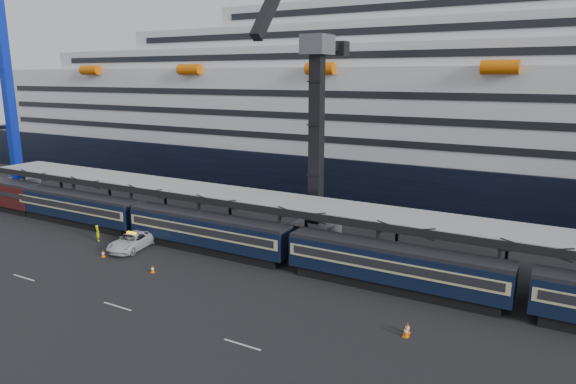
{
  "coord_description": "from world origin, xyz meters",
  "views": [
    {
      "loc": [
        4.4,
        -30.05,
        17.91
      ],
      "look_at": [
        -18.37,
        10.0,
        7.42
      ],
      "focal_mm": 32.0,
      "sensor_mm": 36.0,
      "label": 1
    }
  ],
  "objects": [
    {
      "name": "worker",
      "position": [
        -40.68,
        6.66,
        0.92
      ],
      "size": [
        0.79,
        0.67,
        1.83
      ],
      "primitive_type": "imported",
      "rotation": [
        0.0,
        0.0,
        2.73
      ],
      "color": "#CAD60B",
      "rests_on": "ground"
    },
    {
      "name": "ground",
      "position": [
        0.0,
        0.0,
        0.0
      ],
      "size": [
        260.0,
        260.0,
        0.0
      ],
      "primitive_type": "plane",
      "color": "black",
      "rests_on": "ground"
    },
    {
      "name": "canopy",
      "position": [
        0.0,
        14.0,
        5.25
      ],
      "size": [
        130.0,
        6.25,
        5.53
      ],
      "color": "gray",
      "rests_on": "ground"
    },
    {
      "name": "traffic_cone_c",
      "position": [
        -4.63,
        2.57,
        0.42
      ],
      "size": [
        0.42,
        0.42,
        0.84
      ],
      "color": "#E56207",
      "rests_on": "ground"
    },
    {
      "name": "traffic_cone_a",
      "position": [
        -36.07,
        3.34,
        0.38
      ],
      "size": [
        0.38,
        0.38,
        0.76
      ],
      "color": "#E56207",
      "rests_on": "ground"
    },
    {
      "name": "traffic_cone_b",
      "position": [
        -28.72,
        2.71,
        0.37
      ],
      "size": [
        0.37,
        0.37,
        0.74
      ],
      "color": "#E56207",
      "rests_on": "ground"
    },
    {
      "name": "cruise_ship",
      "position": [
        -1.08,
        45.99,
        12.34
      ],
      "size": [
        214.09,
        28.84,
        34.0
      ],
      "color": "black",
      "rests_on": "ground"
    },
    {
      "name": "pickup_truck",
      "position": [
        -35.38,
        6.61,
        0.85
      ],
      "size": [
        3.94,
        6.56,
        1.71
      ],
      "primitive_type": "imported",
      "rotation": [
        0.0,
        0.0,
        0.19
      ],
      "color": "silver",
      "rests_on": "ground"
    },
    {
      "name": "crane_blue",
      "position": [
        -72.0,
        17.55,
        18.23
      ],
      "size": [
        4.5,
        19.91,
        52.01
      ],
      "color": "#4A4C51",
      "rests_on": "ground"
    },
    {
      "name": "train",
      "position": [
        -4.65,
        10.0,
        2.2
      ],
      "size": [
        133.05,
        3.0,
        4.05
      ],
      "color": "black",
      "rests_on": "ground"
    },
    {
      "name": "traffic_cone_d",
      "position": [
        -4.69,
        3.1,
        0.42
      ],
      "size": [
        0.43,
        0.43,
        0.86
      ],
      "color": "#E56207",
      "rests_on": "ground"
    },
    {
      "name": "crane_dark_near",
      "position": [
        -20.0,
        18.59,
        11.93
      ],
      "size": [
        4.5,
        17.75,
        35.08
      ],
      "color": "#4A4C51",
      "rests_on": "ground"
    }
  ]
}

